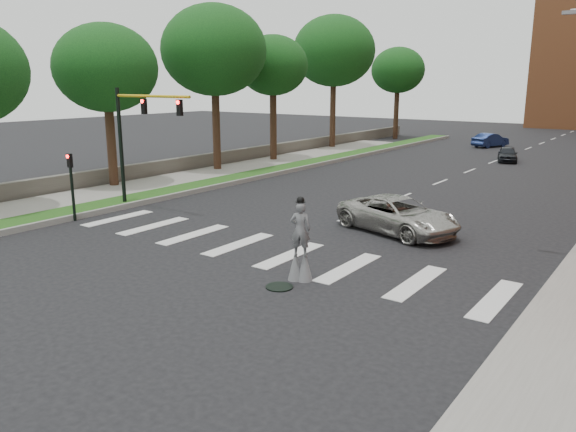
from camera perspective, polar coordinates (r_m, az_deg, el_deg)
The scene contains 17 objects.
ground_plane at distance 21.53m, azimuth -4.14°, elevation -4.07°, with size 160.00×160.00×0.00m, color black.
grass_median at distance 43.90m, azimuth 1.01°, elevation 5.14°, with size 2.00×60.00×0.25m, color #1D4915.
median_curb at distance 43.31m, azimuth 2.16°, elevation 5.04°, with size 0.20×60.00×0.28m, color gray.
sidewalk_left at distance 38.34m, azimuth -11.30°, elevation 3.61°, with size 4.00×60.00×0.18m, color gray.
stone_wall at distance 48.69m, azimuth -3.00°, elevation 6.45°, with size 0.50×56.00×1.10m, color #534F47.
manhole at distance 18.28m, azimuth -0.89°, elevation -7.20°, with size 0.90×0.90×0.04m, color black.
traffic_signal at distance 29.74m, azimuth -15.27°, elevation 8.51°, with size 5.30×0.23×6.20m.
secondary_signal at distance 28.37m, azimuth -21.13°, elevation 3.37°, with size 0.25×0.21×3.23m.
stilt_performer at distance 18.57m, azimuth 1.26°, elevation -3.18°, with size 0.82×0.66×2.87m.
suv_crossing at distance 25.07m, azimuth 11.12°, elevation 0.10°, with size 2.62×5.68×1.58m, color #A6A39D.
car_near at distance 50.40m, azimuth 21.41°, elevation 5.87°, with size 1.47×3.66×1.25m, color black.
car_mid at distance 61.28m, azimuth 19.87°, elevation 7.26°, with size 1.49×4.28×1.41m, color navy.
tree_1 at distance 36.46m, azimuth -18.02°, elevation 14.06°, with size 6.19×6.19×9.93m.
tree_2 at distance 41.90m, azimuth -7.52°, elevation 16.32°, with size 7.54×7.54×11.88m.
tree_3 at distance 46.87m, azimuth -1.54°, elevation 14.99°, with size 5.68×5.68×10.20m.
tree_4 at distance 56.53m, azimuth 4.68°, elevation 16.34°, with size 7.96×7.96×12.78m.
tree_5 at distance 67.37m, azimuth 11.11°, elevation 14.30°, with size 6.09×6.09×10.39m.
Camera 1 is at (13.20, -15.73, 6.47)m, focal length 35.00 mm.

